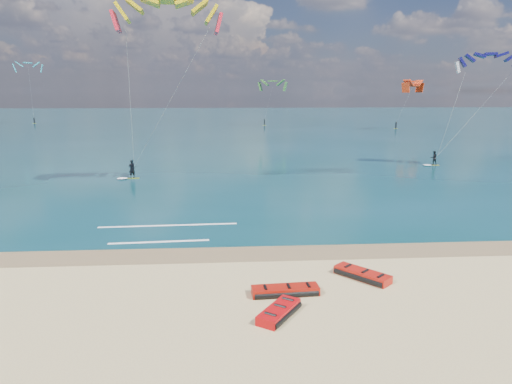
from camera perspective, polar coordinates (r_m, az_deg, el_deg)
ground at (r=59.45m, az=-5.84°, el=4.68°), size 320.00×320.00×0.00m
wet_sand_strip at (r=23.40m, az=-8.91°, el=-7.76°), size 320.00×2.40×0.01m
sea at (r=123.14m, az=-4.83°, el=8.75°), size 320.00×200.00×0.04m
packed_kite_left at (r=18.96m, az=3.67°, el=-12.64°), size 2.98×1.27×0.39m
packed_kite_mid at (r=20.93m, az=13.12°, el=-10.45°), size 2.67×2.77×0.42m
packed_kite_right at (r=17.30m, az=2.87°, el=-15.24°), size 2.24×2.55×0.41m
kitesurfer_main at (r=40.03m, az=-13.29°, el=12.61°), size 11.73×7.60×16.37m
kitesurfer_far at (r=53.11m, az=24.53°, el=10.18°), size 9.26×4.88×12.92m
shoreline_foam at (r=27.20m, az=-11.33°, el=-4.85°), size 8.36×3.64×0.01m
distant_kites at (r=106.15m, az=-6.85°, el=11.32°), size 91.01×26.06×14.54m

